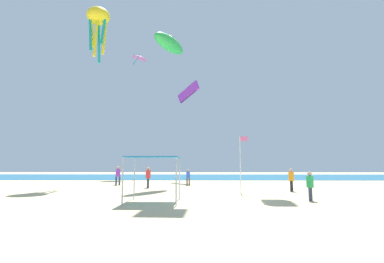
{
  "coord_description": "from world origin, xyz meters",
  "views": [
    {
      "loc": [
        -1.17,
        -17.38,
        2.11
      ],
      "look_at": [
        -1.7,
        13.89,
        5.63
      ],
      "focal_mm": 26.9,
      "sensor_mm": 36.0,
      "label": 1
    }
  ],
  "objects_px": {
    "kite_parafoil_purple": "(188,92)",
    "person_rightmost": "(188,176)",
    "kite_inflatable_green": "(169,44)",
    "banner_flag": "(241,159)",
    "kite_delta_pink": "(140,57)",
    "person_near_tent": "(148,176)",
    "person_central": "(118,174)",
    "kite_octopus_yellow": "(98,19)",
    "canopy_tent": "(154,159)",
    "person_far_shore": "(291,178)",
    "person_leftmost": "(310,184)"
  },
  "relations": [
    {
      "from": "kite_parafoil_purple",
      "to": "banner_flag",
      "type": "bearing_deg",
      "value": 153.72
    },
    {
      "from": "person_leftmost",
      "to": "banner_flag",
      "type": "relative_size",
      "value": 0.4
    },
    {
      "from": "person_leftmost",
      "to": "kite_octopus_yellow",
      "type": "relative_size",
      "value": 0.29
    },
    {
      "from": "person_rightmost",
      "to": "banner_flag",
      "type": "bearing_deg",
      "value": -23.72
    },
    {
      "from": "person_leftmost",
      "to": "kite_parafoil_purple",
      "type": "bearing_deg",
      "value": -125.7
    },
    {
      "from": "person_central",
      "to": "kite_parafoil_purple",
      "type": "distance_m",
      "value": 14.52
    },
    {
      "from": "person_rightmost",
      "to": "kite_delta_pink",
      "type": "relative_size",
      "value": 0.5
    },
    {
      "from": "kite_parafoil_purple",
      "to": "canopy_tent",
      "type": "bearing_deg",
      "value": 134.35
    },
    {
      "from": "kite_parafoil_purple",
      "to": "person_central",
      "type": "bearing_deg",
      "value": 97.09
    },
    {
      "from": "kite_parafoil_purple",
      "to": "person_rightmost",
      "type": "bearing_deg",
      "value": 139.82
    },
    {
      "from": "person_far_shore",
      "to": "kite_parafoil_purple",
      "type": "xyz_separation_m",
      "value": [
        -8.42,
        13.89,
        10.32
      ]
    },
    {
      "from": "person_central",
      "to": "kite_parafoil_purple",
      "type": "height_order",
      "value": "kite_parafoil_purple"
    },
    {
      "from": "person_near_tent",
      "to": "kite_octopus_yellow",
      "type": "height_order",
      "value": "kite_octopus_yellow"
    },
    {
      "from": "person_far_shore",
      "to": "banner_flag",
      "type": "xyz_separation_m",
      "value": [
        -4.08,
        -1.54,
        1.42
      ]
    },
    {
      "from": "canopy_tent",
      "to": "banner_flag",
      "type": "distance_m",
      "value": 7.5
    },
    {
      "from": "kite_octopus_yellow",
      "to": "kite_inflatable_green",
      "type": "bearing_deg",
      "value": -158.8
    },
    {
      "from": "person_rightmost",
      "to": "kite_octopus_yellow",
      "type": "distance_m",
      "value": 19.16
    },
    {
      "from": "person_rightmost",
      "to": "person_far_shore",
      "type": "bearing_deg",
      "value": 1.67
    },
    {
      "from": "kite_inflatable_green",
      "to": "kite_octopus_yellow",
      "type": "relative_size",
      "value": 0.94
    },
    {
      "from": "banner_flag",
      "to": "kite_octopus_yellow",
      "type": "height_order",
      "value": "kite_octopus_yellow"
    },
    {
      "from": "person_rightmost",
      "to": "kite_parafoil_purple",
      "type": "xyz_separation_m",
      "value": [
        -0.25,
        8.0,
        10.41
      ]
    },
    {
      "from": "person_far_shore",
      "to": "kite_parafoil_purple",
      "type": "height_order",
      "value": "kite_parafoil_purple"
    },
    {
      "from": "person_near_tent",
      "to": "person_rightmost",
      "type": "distance_m",
      "value": 4.53
    },
    {
      "from": "person_leftmost",
      "to": "kite_delta_pink",
      "type": "distance_m",
      "value": 36.71
    },
    {
      "from": "person_near_tent",
      "to": "person_far_shore",
      "type": "height_order",
      "value": "person_near_tent"
    },
    {
      "from": "kite_inflatable_green",
      "to": "banner_flag",
      "type": "bearing_deg",
      "value": -114.65
    },
    {
      "from": "canopy_tent",
      "to": "kite_inflatable_green",
      "type": "height_order",
      "value": "kite_inflatable_green"
    },
    {
      "from": "canopy_tent",
      "to": "kite_inflatable_green",
      "type": "relative_size",
      "value": 0.53
    },
    {
      "from": "person_leftmost",
      "to": "person_far_shore",
      "type": "distance_m",
      "value": 5.85
    },
    {
      "from": "kite_inflatable_green",
      "to": "kite_parafoil_purple",
      "type": "bearing_deg",
      "value": 14.24
    },
    {
      "from": "person_near_tent",
      "to": "kite_delta_pink",
      "type": "xyz_separation_m",
      "value": [
        -4.9,
        18.94,
        18.17
      ]
    },
    {
      "from": "canopy_tent",
      "to": "person_rightmost",
      "type": "bearing_deg",
      "value": 82.82
    },
    {
      "from": "canopy_tent",
      "to": "person_near_tent",
      "type": "bearing_deg",
      "value": 101.34
    },
    {
      "from": "canopy_tent",
      "to": "person_central",
      "type": "height_order",
      "value": "canopy_tent"
    },
    {
      "from": "person_near_tent",
      "to": "kite_inflatable_green",
      "type": "distance_m",
      "value": 13.87
    },
    {
      "from": "kite_delta_pink",
      "to": "kite_parafoil_purple",
      "type": "bearing_deg",
      "value": -120.95
    },
    {
      "from": "person_central",
      "to": "canopy_tent",
      "type": "bearing_deg",
      "value": 112.76
    },
    {
      "from": "person_rightmost",
      "to": "kite_delta_pink",
      "type": "bearing_deg",
      "value": 155.04
    },
    {
      "from": "banner_flag",
      "to": "kite_parafoil_purple",
      "type": "xyz_separation_m",
      "value": [
        -4.33,
        15.43,
        8.9
      ]
    },
    {
      "from": "person_leftmost",
      "to": "kite_inflatable_green",
      "type": "height_order",
      "value": "kite_inflatable_green"
    },
    {
      "from": "banner_flag",
      "to": "kite_delta_pink",
      "type": "relative_size",
      "value": 1.31
    },
    {
      "from": "person_near_tent",
      "to": "person_far_shore",
      "type": "xyz_separation_m",
      "value": [
        11.62,
        -2.97,
        -0.05
      ]
    },
    {
      "from": "person_far_shore",
      "to": "person_rightmost",
      "type": "bearing_deg",
      "value": 84.01
    },
    {
      "from": "person_near_tent",
      "to": "banner_flag",
      "type": "distance_m",
      "value": 8.89
    },
    {
      "from": "person_leftmost",
      "to": "kite_parafoil_purple",
      "type": "xyz_separation_m",
      "value": [
        -7.6,
        19.69,
        10.37
      ]
    },
    {
      "from": "person_central",
      "to": "kite_octopus_yellow",
      "type": "height_order",
      "value": "kite_octopus_yellow"
    },
    {
      "from": "person_near_tent",
      "to": "person_rightmost",
      "type": "relative_size",
      "value": 1.16
    },
    {
      "from": "kite_delta_pink",
      "to": "kite_octopus_yellow",
      "type": "height_order",
      "value": "kite_delta_pink"
    },
    {
      "from": "person_near_tent",
      "to": "person_central",
      "type": "height_order",
      "value": "person_central"
    },
    {
      "from": "canopy_tent",
      "to": "kite_delta_pink",
      "type": "height_order",
      "value": "kite_delta_pink"
    }
  ]
}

